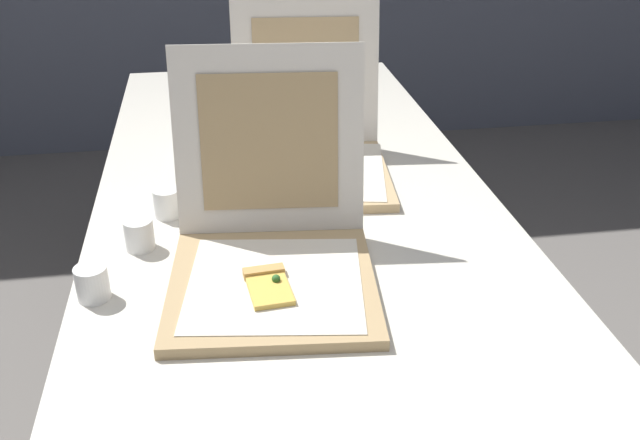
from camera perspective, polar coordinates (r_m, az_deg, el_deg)
table at (r=1.64m, az=-1.63°, el=-0.42°), size 0.93×2.30×0.73m
pizza_box_front at (r=1.34m, az=-3.89°, el=-2.51°), size 0.42×0.48×0.40m
pizza_box_middle at (r=1.78m, az=-0.84°, el=5.57°), size 0.42×0.48×0.40m
cup_white_near_left at (r=1.36m, az=-17.81°, el=-4.84°), size 0.06×0.06×0.06m
cup_white_near_center at (r=1.49m, az=-14.30°, el=-1.13°), size 0.06×0.06×0.06m
cup_white_far at (r=1.92m, az=-9.77°, el=6.13°), size 0.06×0.06×0.06m
cup_white_mid at (r=1.61m, az=-12.16°, el=1.36°), size 0.06×0.06×0.06m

